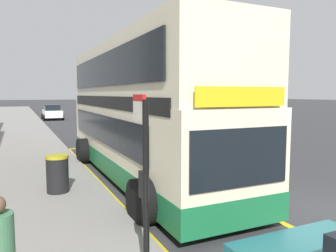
{
  "coord_description": "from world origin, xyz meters",
  "views": [
    {
      "loc": [
        -6.14,
        -5.39,
        2.77
      ],
      "look_at": [
        -0.56,
        6.7,
        1.46
      ],
      "focal_mm": 34.85,
      "sensor_mm": 36.0,
      "label": 1
    }
  ],
  "objects_px": {
    "bus_stop_sign": "(144,169)",
    "litter_bin": "(57,174)",
    "parked_car_navy_ahead": "(97,107)",
    "parked_car_navy_distant": "(123,114)",
    "parked_car_white_behind": "(52,112)",
    "double_decker_bus": "(141,115)"
  },
  "relations": [
    {
      "from": "double_decker_bus",
      "to": "litter_bin",
      "type": "xyz_separation_m",
      "value": [
        -2.79,
        -1.14,
        -1.42
      ]
    },
    {
      "from": "double_decker_bus",
      "to": "parked_car_navy_ahead",
      "type": "relative_size",
      "value": 2.56
    },
    {
      "from": "double_decker_bus",
      "to": "parked_car_navy_ahead",
      "type": "distance_m",
      "value": 40.93
    },
    {
      "from": "bus_stop_sign",
      "to": "parked_car_navy_ahead",
      "type": "xyz_separation_m",
      "value": [
        9.6,
        46.04,
        -0.89
      ]
    },
    {
      "from": "litter_bin",
      "to": "double_decker_bus",
      "type": "bearing_deg",
      "value": 22.27
    },
    {
      "from": "parked_car_white_behind",
      "to": "parked_car_navy_ahead",
      "type": "bearing_deg",
      "value": 57.65
    },
    {
      "from": "bus_stop_sign",
      "to": "litter_bin",
      "type": "relative_size",
      "value": 2.62
    },
    {
      "from": "double_decker_bus",
      "to": "litter_bin",
      "type": "distance_m",
      "value": 3.33
    },
    {
      "from": "parked_car_white_behind",
      "to": "litter_bin",
      "type": "relative_size",
      "value": 4.19
    },
    {
      "from": "double_decker_bus",
      "to": "bus_stop_sign",
      "type": "bearing_deg",
      "value": -109.58
    },
    {
      "from": "bus_stop_sign",
      "to": "litter_bin",
      "type": "xyz_separation_m",
      "value": [
        -0.72,
        4.68,
        -1.05
      ]
    },
    {
      "from": "parked_car_navy_ahead",
      "to": "double_decker_bus",
      "type": "bearing_deg",
      "value": 80.68
    },
    {
      "from": "parked_car_white_behind",
      "to": "double_decker_bus",
      "type": "bearing_deg",
      "value": -90.82
    },
    {
      "from": "parked_car_white_behind",
      "to": "parked_car_navy_distant",
      "type": "bearing_deg",
      "value": -50.99
    },
    {
      "from": "parked_car_navy_ahead",
      "to": "litter_bin",
      "type": "xyz_separation_m",
      "value": [
        -10.32,
        -41.36,
        -0.15
      ]
    },
    {
      "from": "double_decker_bus",
      "to": "bus_stop_sign",
      "type": "height_order",
      "value": "double_decker_bus"
    },
    {
      "from": "bus_stop_sign",
      "to": "litter_bin",
      "type": "distance_m",
      "value": 4.85
    },
    {
      "from": "parked_car_white_behind",
      "to": "bus_stop_sign",
      "type": "bearing_deg",
      "value": -94.54
    },
    {
      "from": "parked_car_navy_ahead",
      "to": "parked_car_navy_distant",
      "type": "height_order",
      "value": "same"
    },
    {
      "from": "parked_car_navy_distant",
      "to": "parked_car_navy_ahead",
      "type": "bearing_deg",
      "value": 84.82
    },
    {
      "from": "bus_stop_sign",
      "to": "parked_car_white_behind",
      "type": "xyz_separation_m",
      "value": [
        1.75,
        32.9,
        -0.89
      ]
    },
    {
      "from": "parked_car_navy_ahead",
      "to": "litter_bin",
      "type": "bearing_deg",
      "value": 77.27
    }
  ]
}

